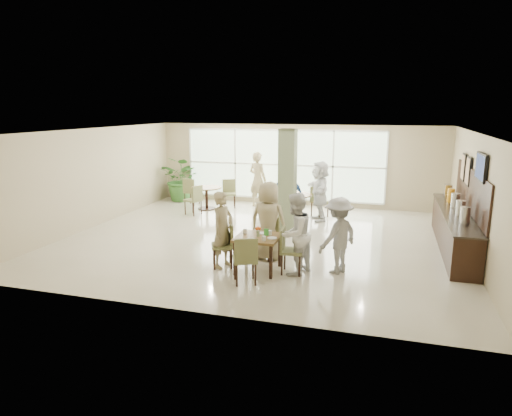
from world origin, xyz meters
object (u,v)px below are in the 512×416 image
(adult_b, at_px, (320,191))
(buffet_counter, at_px, (455,227))
(round_table_left, at_px, (207,193))
(teen_standing, at_px, (338,235))
(teen_right, at_px, (295,234))
(potted_plant, at_px, (182,179))
(main_table, at_px, (258,241))
(round_table_right, at_px, (293,200))
(adult_standing, at_px, (258,180))
(teen_far, at_px, (268,221))
(teen_left, at_px, (223,230))
(adult_a, at_px, (286,196))

(adult_b, bearing_deg, buffet_counter, 43.00)
(round_table_left, xyz_separation_m, teen_standing, (4.94, -4.87, 0.25))
(round_table_left, relative_size, teen_right, 0.59)
(potted_plant, height_order, adult_b, adult_b)
(main_table, relative_size, round_table_right, 0.80)
(potted_plant, relative_size, adult_standing, 0.85)
(buffet_counter, distance_m, teen_standing, 3.51)
(teen_standing, distance_m, adult_b, 4.50)
(teen_far, distance_m, teen_standing, 1.66)
(adult_b, bearing_deg, teen_left, -34.28)
(main_table, bearing_deg, round_table_right, 93.05)
(adult_a, bearing_deg, teen_standing, -74.06)
(potted_plant, relative_size, teen_right, 0.96)
(adult_b, bearing_deg, teen_standing, -4.77)
(main_table, height_order, round_table_right, same)
(teen_right, relative_size, adult_standing, 0.89)
(round_table_right, bearing_deg, teen_standing, -67.25)
(adult_b, bearing_deg, adult_a, -66.32)
(teen_left, height_order, teen_right, teen_right)
(buffet_counter, bearing_deg, adult_b, 151.25)
(round_table_left, height_order, teen_far, teen_far)
(round_table_right, relative_size, adult_b, 0.62)
(round_table_right, height_order, adult_a, adult_a)
(main_table, bearing_deg, adult_a, 94.26)
(teen_left, distance_m, adult_b, 4.90)
(main_table, bearing_deg, adult_b, 83.27)
(main_table, height_order, teen_far, teen_far)
(round_table_right, distance_m, buffet_counter, 4.84)
(round_table_left, relative_size, adult_standing, 0.53)
(teen_right, bearing_deg, round_table_right, -146.19)
(adult_standing, bearing_deg, buffet_counter, 174.09)
(round_table_left, xyz_separation_m, potted_plant, (-1.37, 1.02, 0.26))
(teen_left, bearing_deg, buffet_counter, -43.72)
(teen_standing, xyz_separation_m, adult_b, (-1.05, 4.38, 0.10))
(buffet_counter, bearing_deg, main_table, -146.04)
(teen_far, bearing_deg, adult_a, -76.69)
(adult_a, bearing_deg, buffet_counter, -26.95)
(round_table_right, height_order, adult_standing, adult_standing)
(teen_right, bearing_deg, buffet_counter, 150.75)
(adult_a, bearing_deg, round_table_left, 145.47)
(round_table_left, xyz_separation_m, buffet_counter, (7.47, -2.46, -0.00))
(main_table, distance_m, potted_plant, 7.83)
(round_table_left, bearing_deg, teen_standing, -44.62)
(potted_plant, height_order, teen_left, teen_left)
(adult_a, distance_m, adult_standing, 2.55)
(teen_right, height_order, adult_standing, adult_standing)
(round_table_left, relative_size, adult_a, 0.60)
(round_table_right, distance_m, potted_plant, 4.67)
(main_table, height_order, adult_a, adult_a)
(adult_standing, bearing_deg, round_table_right, 163.80)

